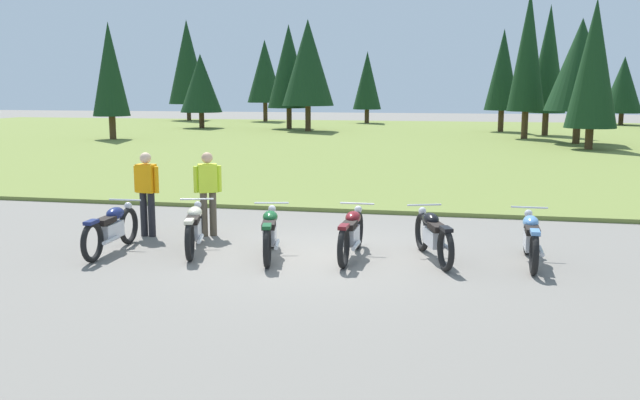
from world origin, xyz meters
name	(u,v)px	position (x,y,z in m)	size (l,w,h in m)	color
ground_plane	(313,256)	(0.00, 0.00, 0.00)	(140.00, 140.00, 0.00)	slate
grass_moorland	(418,141)	(0.00, 26.25, 0.05)	(80.00, 44.00, 0.10)	olive
forest_treeline	(402,68)	(-1.69, 34.79, 4.24)	(41.97, 28.07, 8.69)	#47331E
motorcycle_navy	(112,228)	(-3.57, -0.48, 0.44)	(0.62, 2.10, 0.88)	black
motorcycle_cream	(194,228)	(-2.16, -0.10, 0.44)	(0.81, 2.05, 0.88)	black
motorcycle_british_green	(270,233)	(-0.71, -0.23, 0.44)	(0.73, 2.07, 0.88)	black
motorcycle_maroon	(351,233)	(0.68, 0.01, 0.44)	(0.62, 2.10, 0.88)	black
motorcycle_black	(433,235)	(2.07, 0.14, 0.44)	(0.89, 2.02, 0.88)	black
motorcycle_sky_blue	(531,238)	(3.68, 0.23, 0.44)	(0.62, 2.10, 0.88)	black
rider_in_hivis_vest	(208,189)	(-2.39, 1.20, 0.95)	(0.50, 0.36, 1.67)	#4C4233
rider_checking_bike	(147,189)	(-3.56, 0.92, 0.95)	(0.55, 0.27, 1.67)	black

